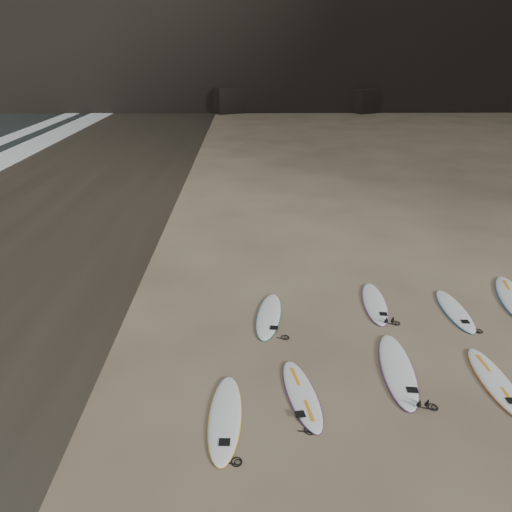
{
  "coord_description": "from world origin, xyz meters",
  "views": [
    {
      "loc": [
        -3.9,
        -8.29,
        6.31
      ],
      "look_at": [
        -3.69,
        3.11,
        1.5
      ],
      "focal_mm": 35.0,
      "sensor_mm": 36.0,
      "label": 1
    }
  ],
  "objects_px": {
    "surfboard_0": "(225,417)",
    "surfboard_3": "(495,381)",
    "surfboard_8": "(511,296)",
    "surfboard_1": "(302,394)",
    "surfboard_7": "(455,310)",
    "surfboard_5": "(269,315)",
    "surfboard_6": "(375,303)",
    "surfboard_2": "(398,369)"
  },
  "relations": [
    {
      "from": "surfboard_3",
      "to": "surfboard_5",
      "type": "bearing_deg",
      "value": 148.92
    },
    {
      "from": "surfboard_0",
      "to": "surfboard_5",
      "type": "height_order",
      "value": "surfboard_0"
    },
    {
      "from": "surfboard_8",
      "to": "surfboard_3",
      "type": "bearing_deg",
      "value": -105.23
    },
    {
      "from": "surfboard_3",
      "to": "surfboard_8",
      "type": "height_order",
      "value": "surfboard_8"
    },
    {
      "from": "surfboard_2",
      "to": "surfboard_3",
      "type": "bearing_deg",
      "value": -7.3
    },
    {
      "from": "surfboard_5",
      "to": "surfboard_7",
      "type": "relative_size",
      "value": 1.04
    },
    {
      "from": "surfboard_5",
      "to": "surfboard_6",
      "type": "height_order",
      "value": "same"
    },
    {
      "from": "surfboard_0",
      "to": "surfboard_1",
      "type": "bearing_deg",
      "value": 24.47
    },
    {
      "from": "surfboard_3",
      "to": "surfboard_8",
      "type": "xyz_separation_m",
      "value": [
        2.13,
        3.65,
        0.0
      ]
    },
    {
      "from": "surfboard_2",
      "to": "surfboard_5",
      "type": "relative_size",
      "value": 1.14
    },
    {
      "from": "surfboard_3",
      "to": "surfboard_5",
      "type": "distance_m",
      "value": 5.26
    },
    {
      "from": "surfboard_6",
      "to": "surfboard_3",
      "type": "bearing_deg",
      "value": -58.57
    },
    {
      "from": "surfboard_2",
      "to": "surfboard_8",
      "type": "relative_size",
      "value": 1.03
    },
    {
      "from": "surfboard_1",
      "to": "surfboard_2",
      "type": "xyz_separation_m",
      "value": [
        2.1,
        0.77,
        0.01
      ]
    },
    {
      "from": "surfboard_6",
      "to": "surfboard_7",
      "type": "bearing_deg",
      "value": -7.21
    },
    {
      "from": "surfboard_0",
      "to": "surfboard_3",
      "type": "bearing_deg",
      "value": 11.57
    },
    {
      "from": "surfboard_0",
      "to": "surfboard_7",
      "type": "relative_size",
      "value": 1.06
    },
    {
      "from": "surfboard_2",
      "to": "surfboard_6",
      "type": "distance_m",
      "value": 2.94
    },
    {
      "from": "surfboard_2",
      "to": "surfboard_5",
      "type": "height_order",
      "value": "surfboard_2"
    },
    {
      "from": "surfboard_0",
      "to": "surfboard_6",
      "type": "bearing_deg",
      "value": 50.29
    },
    {
      "from": "surfboard_0",
      "to": "surfboard_6",
      "type": "relative_size",
      "value": 1.02
    },
    {
      "from": "surfboard_5",
      "to": "surfboard_7",
      "type": "height_order",
      "value": "surfboard_5"
    },
    {
      "from": "surfboard_0",
      "to": "surfboard_6",
      "type": "distance_m",
      "value": 5.76
    },
    {
      "from": "surfboard_1",
      "to": "surfboard_3",
      "type": "bearing_deg",
      "value": -3.92
    },
    {
      "from": "surfboard_2",
      "to": "surfboard_6",
      "type": "xyz_separation_m",
      "value": [
        0.22,
        2.93,
        -0.01
      ]
    },
    {
      "from": "surfboard_6",
      "to": "surfboard_7",
      "type": "distance_m",
      "value": 2.01
    },
    {
      "from": "surfboard_5",
      "to": "surfboard_8",
      "type": "bearing_deg",
      "value": 15.99
    },
    {
      "from": "surfboard_2",
      "to": "surfboard_5",
      "type": "bearing_deg",
      "value": 144.21
    },
    {
      "from": "surfboard_0",
      "to": "surfboard_8",
      "type": "distance_m",
      "value": 8.88
    },
    {
      "from": "surfboard_2",
      "to": "surfboard_6",
      "type": "height_order",
      "value": "surfboard_2"
    },
    {
      "from": "surfboard_0",
      "to": "surfboard_8",
      "type": "xyz_separation_m",
      "value": [
        7.59,
        4.61,
        0.0
      ]
    },
    {
      "from": "surfboard_1",
      "to": "surfboard_2",
      "type": "bearing_deg",
      "value": 11.39
    },
    {
      "from": "surfboard_8",
      "to": "surfboard_0",
      "type": "bearing_deg",
      "value": -133.6
    },
    {
      "from": "surfboard_2",
      "to": "surfboard_7",
      "type": "height_order",
      "value": "surfboard_2"
    },
    {
      "from": "surfboard_8",
      "to": "surfboard_5",
      "type": "bearing_deg",
      "value": -157.17
    },
    {
      "from": "surfboard_1",
      "to": "surfboard_7",
      "type": "relative_size",
      "value": 0.98
    },
    {
      "from": "surfboard_3",
      "to": "surfboard_8",
      "type": "distance_m",
      "value": 4.23
    },
    {
      "from": "surfboard_1",
      "to": "surfboard_6",
      "type": "xyz_separation_m",
      "value": [
        2.32,
        3.7,
        0.0
      ]
    },
    {
      "from": "surfboard_6",
      "to": "surfboard_7",
      "type": "height_order",
      "value": "surfboard_6"
    },
    {
      "from": "surfboard_7",
      "to": "surfboard_8",
      "type": "height_order",
      "value": "surfboard_8"
    },
    {
      "from": "surfboard_2",
      "to": "surfboard_8",
      "type": "bearing_deg",
      "value": 44.45
    },
    {
      "from": "surfboard_3",
      "to": "surfboard_8",
      "type": "bearing_deg",
      "value": 60.08
    }
  ]
}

